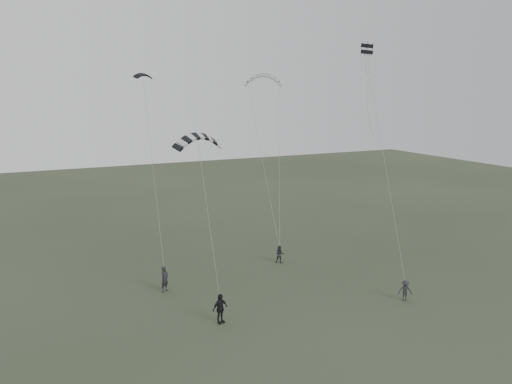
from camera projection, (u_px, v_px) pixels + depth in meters
name	position (u px, v px, depth m)	size (l,w,h in m)	color
ground	(271.00, 305.00, 33.42)	(140.00, 140.00, 0.00)	#303925
flyer_left	(165.00, 279.00, 35.56)	(0.68, 0.45, 1.87)	#222228
flyer_right	(280.00, 255.00, 41.52)	(0.72, 0.56, 1.49)	#28292E
flyer_center	(220.00, 309.00, 30.67)	(1.11, 0.46, 1.89)	black
flyer_far	(405.00, 291.00, 33.97)	(0.95, 0.55, 1.48)	#28282D
kite_dark_small	(143.00, 74.00, 38.12)	(1.48, 0.44, 0.50)	black
kite_pale_large	(263.00, 75.00, 48.35)	(3.77, 0.85, 1.56)	#ADB0B2
kite_striped	(198.00, 136.00, 31.64)	(3.17, 0.79, 1.23)	black
kite_box	(367.00, 49.00, 36.79)	(0.64, 0.64, 0.71)	black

